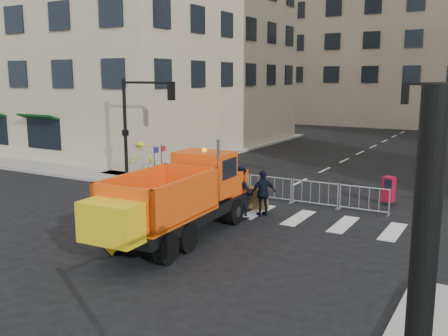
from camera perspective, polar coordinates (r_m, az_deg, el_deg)
The scene contains 11 objects.
ground at distance 16.49m, azimuth -6.96°, elevation -9.05°, with size 120.00×120.00×0.00m, color black.
sidewalk_back at distance 23.54m, azimuth 5.55°, elevation -2.93°, with size 64.00×5.00×0.15m, color gray.
building_far at distance 65.41m, azimuth 22.35°, elevation 15.29°, with size 30.00×18.00×24.00m, color gray.
traffic_light_left at distance 26.59m, azimuth -11.22°, elevation 4.18°, with size 0.18×0.18×5.40m, color black.
crowd_barriers at distance 22.96m, azimuth 2.93°, elevation -2.02°, with size 12.60×0.60×1.10m, color #9EA0A5, non-canonical shape.
plow_truck at distance 16.86m, azimuth -5.36°, elevation -3.30°, with size 2.89×8.74×3.35m.
cop_a at distance 19.72m, azimuth 1.92°, elevation -2.63°, with size 0.75×0.49×2.07m, color black.
cop_b at distance 19.54m, azimuth 1.92°, elevation -2.81°, with size 0.98×0.77×2.02m, color black.
cop_c at distance 19.87m, azimuth 4.51°, elevation -2.89°, with size 1.08×0.45×1.84m, color black.
worker at distance 28.20m, azimuth -9.34°, elevation 1.26°, with size 1.20×0.69×1.86m, color #C7E41A.
newspaper_box at distance 22.67m, azimuth 18.31°, elevation -2.31°, with size 0.45×0.40×1.10m, color maroon.
Camera 1 is at (9.42, -12.39, 5.44)m, focal length 40.00 mm.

